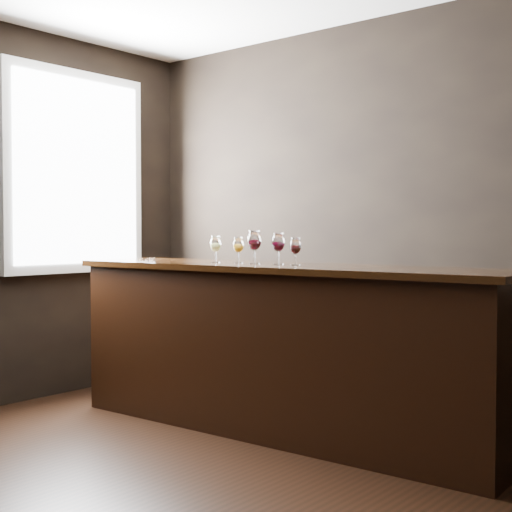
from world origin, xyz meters
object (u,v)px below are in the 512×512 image
Objects in this scene: bar_counter at (282,352)px; glass_amber at (238,246)px; back_bar_shelf at (436,356)px; glass_red_c at (295,247)px; glass_white at (216,245)px; glass_red_b at (278,243)px; glass_red_a at (254,241)px.

bar_counter is 0.77m from glass_amber.
back_bar_shelf is 1.17m from glass_red_c.
glass_red_b is at bearing 7.75° from glass_white.
glass_white is 0.49m from glass_red_b.
back_bar_shelf is 1.39m from glass_red_a.
glass_amber is (-1.09, -0.70, 0.71)m from back_bar_shelf.
glass_white is 0.89× the size of glass_red_b.
glass_red_a reaches higher than glass_red_c.
glass_red_b is (0.17, 0.04, -0.01)m from glass_red_a.
back_bar_shelf is at bearing 30.42° from glass_white.
glass_red_c is at bearing 2.09° from glass_red_a.
glass_red_a reaches higher than glass_white.
glass_amber is 1.01× the size of glass_red_c.
glass_amber is at bearing 175.39° from glass_red_a.
glass_white reaches higher than back_bar_shelf.
glass_amber reaches higher than glass_red_c.
glass_white is (-1.26, -0.74, 0.72)m from back_bar_shelf.
bar_counter is at bearing -135.21° from back_bar_shelf.
bar_counter is 0.69m from glass_red_b.
glass_white reaches higher than glass_amber.
glass_white is at bearing -176.51° from glass_red_c.
back_bar_shelf is 12.05× the size of glass_red_a.
glass_amber reaches higher than bar_counter.
glass_red_c is (0.10, 0.01, 0.67)m from bar_counter.
glass_red_c reaches higher than bar_counter.
glass_red_c is (0.47, -0.00, -0.00)m from glass_amber.
glass_red_b reaches higher than glass_red_c.
glass_amber is (-0.37, 0.01, 0.67)m from bar_counter.
glass_amber is at bearing 13.06° from glass_white.
glass_red_a is at bearing -142.82° from back_bar_shelf.
glass_red_a is 1.08× the size of glass_red_b.
glass_red_b is (0.32, 0.03, 0.02)m from glass_amber.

